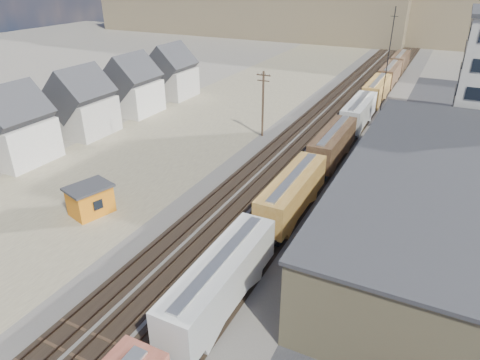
% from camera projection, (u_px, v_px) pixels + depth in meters
% --- Properties ---
extents(ground, '(300.00, 300.00, 0.00)m').
position_uv_depth(ground, '(128.00, 351.00, 29.07)').
color(ground, '#6B6356').
rests_on(ground, ground).
extents(ballast_bed, '(18.00, 200.00, 0.06)m').
position_uv_depth(ballast_bed, '(330.00, 129.00, 69.15)').
color(ballast_bed, '#4C4742').
rests_on(ballast_bed, ground).
extents(dirt_yard, '(24.00, 180.00, 0.03)m').
position_uv_depth(dirt_yard, '(192.00, 129.00, 69.10)').
color(dirt_yard, '#70644D').
rests_on(dirt_yard, ground).
extents(rail_tracks, '(11.40, 200.00, 0.24)m').
position_uv_depth(rail_tracks, '(327.00, 128.00, 69.33)').
color(rail_tracks, black).
rests_on(rail_tracks, ground).
extents(freight_train, '(3.00, 119.74, 4.46)m').
position_uv_depth(freight_train, '(347.00, 126.00, 61.91)').
color(freight_train, black).
rests_on(freight_train, ground).
extents(warehouse, '(12.40, 40.40, 7.25)m').
position_uv_depth(warehouse, '(414.00, 194.00, 41.52)').
color(warehouse, tan).
rests_on(warehouse, ground).
extents(utility_pole_north, '(2.20, 0.32, 10.00)m').
position_uv_depth(utility_pole_north, '(263.00, 103.00, 63.77)').
color(utility_pole_north, '#382619').
rests_on(utility_pole_north, ground).
extents(radio_mast, '(1.20, 0.16, 18.00)m').
position_uv_depth(radio_mast, '(387.00, 64.00, 70.72)').
color(radio_mast, black).
rests_on(radio_mast, ground).
extents(townhouse_row, '(8.15, 68.16, 10.47)m').
position_uv_depth(townhouse_row, '(50.00, 117.00, 60.73)').
color(townhouse_row, '#B7B2A8').
rests_on(townhouse_row, ground).
extents(maintenance_shed, '(4.49, 5.16, 3.22)m').
position_uv_depth(maintenance_shed, '(90.00, 199.00, 44.68)').
color(maintenance_shed, '#C86D12').
rests_on(maintenance_shed, ground).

